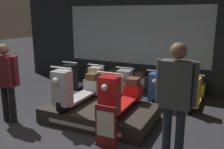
% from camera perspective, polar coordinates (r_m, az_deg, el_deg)
% --- Properties ---
extents(ground_plane, '(30.00, 30.00, 0.00)m').
position_cam_1_polar(ground_plane, '(4.73, -11.15, -13.81)').
color(ground_plane, '#2D2D33').
extents(shop_wall_back, '(7.93, 0.09, 3.20)m').
position_cam_1_polar(shop_wall_back, '(7.51, 5.44, 9.32)').
color(shop_wall_back, '#23282D').
rests_on(shop_wall_back, ground_plane).
extents(display_platform, '(2.22, 1.37, 0.31)m').
position_cam_1_polar(display_platform, '(5.25, -2.71, -8.84)').
color(display_platform, '#2D2823').
rests_on(display_platform, ground_plane).
extents(scooter_display_left, '(0.47, 1.57, 0.90)m').
position_cam_1_polar(scooter_display_left, '(5.28, -7.90, -3.19)').
color(scooter_display_left, black).
rests_on(scooter_display_left, display_platform).
extents(scooter_display_right, '(0.47, 1.57, 0.90)m').
position_cam_1_polar(scooter_display_right, '(4.82, 2.13, -4.71)').
color(scooter_display_right, black).
rests_on(scooter_display_right, display_platform).
extents(scooter_backrow_0, '(0.47, 1.57, 0.90)m').
position_cam_1_polar(scooter_backrow_0, '(7.39, -7.13, -0.72)').
color(scooter_backrow_0, black).
rests_on(scooter_backrow_0, ground_plane).
extents(scooter_backrow_1, '(0.47, 1.57, 0.90)m').
position_cam_1_polar(scooter_backrow_1, '(7.00, -1.56, -1.43)').
color(scooter_backrow_1, black).
rests_on(scooter_backrow_1, ground_plane).
extents(scooter_backrow_2, '(0.47, 1.57, 0.90)m').
position_cam_1_polar(scooter_backrow_2, '(6.68, 4.60, -2.20)').
color(scooter_backrow_2, black).
rests_on(scooter_backrow_2, ground_plane).
extents(scooter_backrow_3, '(0.47, 1.57, 0.90)m').
position_cam_1_polar(scooter_backrow_3, '(6.46, 11.29, -3.01)').
color(scooter_backrow_3, black).
rests_on(scooter_backrow_3, ground_plane).
extents(scooter_backrow_4, '(0.47, 1.57, 0.90)m').
position_cam_1_polar(scooter_backrow_4, '(6.32, 18.38, -3.82)').
color(scooter_backrow_4, black).
rests_on(scooter_backrow_4, ground_plane).
extents(person_left_browsing, '(0.61, 0.25, 1.60)m').
position_cam_1_polar(person_left_browsing, '(5.38, -23.04, -0.50)').
color(person_left_browsing, black).
rests_on(person_left_browsing, ground_plane).
extents(person_right_browsing, '(0.59, 0.24, 1.79)m').
position_cam_1_polar(person_right_browsing, '(3.66, 14.35, -4.26)').
color(person_right_browsing, '#232838').
rests_on(person_right_browsing, ground_plane).
extents(price_sign_board, '(0.38, 0.04, 0.73)m').
position_cam_1_polar(price_sign_board, '(4.17, -1.44, -11.85)').
color(price_sign_board, maroon).
rests_on(price_sign_board, ground_plane).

